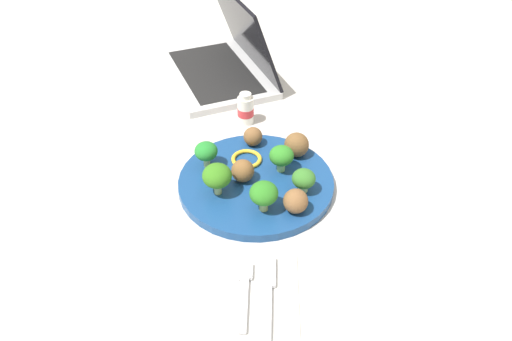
# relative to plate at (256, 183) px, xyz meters

# --- Properties ---
(ground_plane) EXTENTS (4.00, 4.00, 0.00)m
(ground_plane) POSITION_rel_plate_xyz_m (0.00, 0.00, -0.01)
(ground_plane) COLOR beige
(plate) EXTENTS (0.28, 0.28, 0.02)m
(plate) POSITION_rel_plate_xyz_m (0.00, 0.00, 0.00)
(plate) COLOR navy
(plate) RESTS_ON ground_plane
(broccoli_floret_front_right) EXTENTS (0.04, 0.04, 0.05)m
(broccoli_floret_front_right) POSITION_rel_plate_xyz_m (0.02, -0.05, 0.04)
(broccoli_floret_front_right) COLOR #8FC06E
(broccoli_floret_front_right) RESTS_ON plate
(broccoli_floret_back_right) EXTENTS (0.04, 0.04, 0.05)m
(broccoli_floret_back_right) POSITION_rel_plate_xyz_m (0.04, 0.09, 0.04)
(broccoli_floret_back_right) COLOR #9CB970
(broccoli_floret_back_right) RESTS_ON plate
(broccoli_floret_far_rim) EXTENTS (0.05, 0.05, 0.06)m
(broccoli_floret_far_rim) POSITION_rel_plate_xyz_m (-0.03, 0.07, 0.05)
(broccoli_floret_far_rim) COLOR #A3C179
(broccoli_floret_far_rim) RESTS_ON plate
(broccoli_floret_mid_left) EXTENTS (0.05, 0.05, 0.05)m
(broccoli_floret_mid_left) POSITION_rel_plate_xyz_m (-0.08, -0.01, 0.04)
(broccoli_floret_mid_left) COLOR #A4BA68
(broccoli_floret_mid_left) RESTS_ON plate
(broccoli_floret_back_left) EXTENTS (0.04, 0.04, 0.04)m
(broccoli_floret_back_left) POSITION_rel_plate_xyz_m (-0.04, -0.08, 0.03)
(broccoli_floret_back_left) COLOR #9EC782
(broccoli_floret_back_left) RESTS_ON plate
(meatball_mid_right) EXTENTS (0.05, 0.05, 0.05)m
(meatball_mid_right) POSITION_rel_plate_xyz_m (0.07, -0.08, 0.03)
(meatball_mid_right) COLOR brown
(meatball_mid_right) RESTS_ON plate
(meatball_front_left) EXTENTS (0.04, 0.04, 0.04)m
(meatball_front_left) POSITION_rel_plate_xyz_m (-0.00, 0.02, 0.03)
(meatball_front_left) COLOR brown
(meatball_front_left) RESTS_ON plate
(meatball_center) EXTENTS (0.04, 0.04, 0.04)m
(meatball_center) POSITION_rel_plate_xyz_m (0.11, 0.00, 0.03)
(meatball_center) COLOR brown
(meatball_center) RESTS_ON plate
(meatball_far_rim) EXTENTS (0.04, 0.04, 0.04)m
(meatball_far_rim) POSITION_rel_plate_xyz_m (-0.08, -0.06, 0.03)
(meatball_far_rim) COLOR brown
(meatball_far_rim) RESTS_ON plate
(pepper_ring_back_left) EXTENTS (0.07, 0.07, 0.01)m
(pepper_ring_back_left) POSITION_rel_plate_xyz_m (0.06, 0.01, 0.01)
(pepper_ring_back_left) COLOR yellow
(pepper_ring_back_left) RESTS_ON plate
(napkin) EXTENTS (0.18, 0.13, 0.01)m
(napkin) POSITION_rel_plate_xyz_m (-0.25, 0.01, -0.01)
(napkin) COLOR white
(napkin) RESTS_ON ground_plane
(fork) EXTENTS (0.12, 0.03, 0.01)m
(fork) POSITION_rel_plate_xyz_m (-0.24, 0.03, -0.00)
(fork) COLOR silver
(fork) RESTS_ON napkin
(knife) EXTENTS (0.15, 0.03, 0.01)m
(knife) POSITION_rel_plate_xyz_m (-0.24, -0.01, -0.00)
(knife) COLOR silver
(knife) RESTS_ON napkin
(yogurt_bottle) EXTENTS (0.03, 0.03, 0.07)m
(yogurt_bottle) POSITION_rel_plate_xyz_m (0.21, 0.01, 0.02)
(yogurt_bottle) COLOR white
(yogurt_bottle) RESTS_ON ground_plane
(laptop) EXTENTS (0.37, 0.31, 0.21)m
(laptop) POSITION_rel_plate_xyz_m (0.42, 0.06, 0.03)
(laptop) COLOR silver
(laptop) RESTS_ON ground_plane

